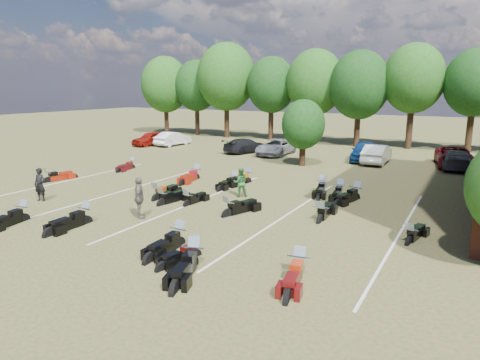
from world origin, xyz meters
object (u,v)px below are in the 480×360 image
Objects in this scene: person_green at (240,182)px; motorcycle_7 at (48,182)px; car_0 at (151,139)px; motorcycle_14 at (132,169)px; car_4 at (364,151)px; motorcycle_0 at (23,221)px; motorcycle_3 at (179,246)px; person_black at (40,185)px; person_grey at (139,198)px.

motorcycle_7 is at bearing -21.04° from person_green.
car_0 is 12.62m from motorcycle_14.
car_4 reaches higher than motorcycle_0.
motorcycle_3 is at bearing -100.98° from car_4.
motorcycle_0 is at bearing -52.03° from car_0.
motorcycle_0 is 7.91m from motorcycle_3.
person_green reaches higher than car_0.
motorcycle_3 is (10.14, -1.67, -0.87)m from person_black.
car_0 is 28.80m from motorcycle_3.
person_black is 10.31m from motorcycle_3.
car_0 is 2.35× the size of person_black.
car_4 is 23.74m from person_black.
motorcycle_7 is 1.09× the size of motorcycle_14.
person_black reaches higher than car_0.
motorcycle_0 is (-4.25, -2.83, -0.95)m from person_grey.
person_black is (9.39, -19.49, 0.17)m from car_0.
person_green is at bearing -57.81° from person_grey.
person_black is 3.57m from motorcycle_0.
person_green is 5.98m from person_grey.
car_4 is (21.03, 1.20, 0.09)m from car_0.
car_4 is at bearing -51.82° from person_grey.
person_grey is 0.79× the size of motorcycle_3.
motorcycle_14 is at bearing -50.43° from person_green.
motorcycle_7 is (-5.90, 5.71, 0.00)m from motorcycle_0.
person_black is 0.73× the size of motorcycle_0.
person_green is 11.33m from motorcycle_14.
person_black is at bearing 54.20° from person_grey.
car_4 is 2.66× the size of person_black.
motorcycle_7 is at bearing 126.72° from motorcycle_0.
motorcycle_0 is at bearing -119.02° from car_4.
person_grey is at bearing 149.68° from motorcycle_3.
motorcycle_0 is (11.68, -22.09, -0.70)m from car_0.
person_black is at bearing 122.20° from motorcycle_0.
person_grey is 0.90× the size of motorcycle_14.
person_black is at bearing -54.17° from car_0.
motorcycle_7 is at bearing -138.08° from car_4.
person_grey reaches higher than person_black.
car_4 is at bearing 32.43° from motorcycle_14.
person_black is 0.72× the size of motorcycle_3.
person_black is at bearing 168.18° from motorcycle_3.
person_green is at bearing 99.22° from motorcycle_3.
person_grey is (6.54, 0.23, 0.08)m from person_black.
car_0 is 24.99m from person_grey.
person_green is (17.97, -13.64, 0.08)m from car_0.
person_grey is at bearing 36.33° from person_green.
motorcycle_0 is at bearing 19.62° from person_green.
motorcycle_7 is at bearing 36.33° from person_grey.
person_black is (-11.64, -20.68, 0.08)m from car_4.
person_grey reaches higher than motorcycle_14.
motorcycle_0 is 0.99× the size of motorcycle_3.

